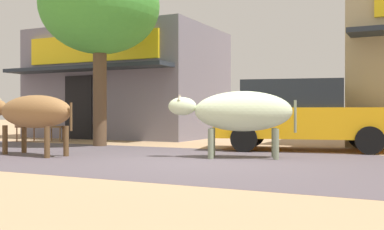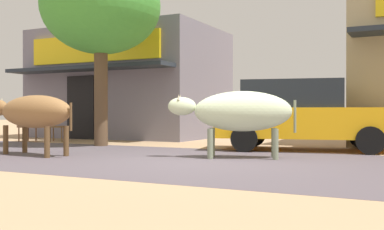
% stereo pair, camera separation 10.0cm
% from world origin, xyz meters
% --- Properties ---
extents(ground, '(80.00, 80.00, 0.00)m').
position_xyz_m(ground, '(0.00, 0.00, 0.00)').
color(ground, tan).
extents(asphalt_road, '(72.00, 5.31, 0.00)m').
position_xyz_m(asphalt_road, '(0.00, 0.00, 0.00)').
color(asphalt_road, '#584E55').
rests_on(asphalt_road, ground).
extents(storefront_left_cafe, '(6.36, 5.20, 3.83)m').
position_xyz_m(storefront_left_cafe, '(-5.98, 6.69, 1.92)').
color(storefront_left_cafe, slate).
rests_on(storefront_left_cafe, ground).
extents(roadside_tree, '(3.18, 3.18, 4.99)m').
position_xyz_m(roadside_tree, '(-4.01, 2.36, 3.69)').
color(roadside_tree, brown).
rests_on(roadside_tree, ground).
extents(parked_hatchback_car, '(4.37, 2.57, 1.64)m').
position_xyz_m(parked_hatchback_car, '(1.11, 3.33, 0.84)').
color(parked_hatchback_car, '#F8AD14').
rests_on(parked_hatchback_car, ground).
extents(cow_near_brown, '(2.76, 1.02, 1.25)m').
position_xyz_m(cow_near_brown, '(-3.63, -0.43, 0.90)').
color(cow_near_brown, '#986B3F').
rests_on(cow_near_brown, ground).
extents(cow_far_dark, '(2.46, 1.32, 1.31)m').
position_xyz_m(cow_far_dark, '(0.48, 0.89, 0.91)').
color(cow_far_dark, beige).
rests_on(cow_far_dark, ground).
extents(cafe_chair_near_tree, '(0.47, 0.47, 0.92)m').
position_xyz_m(cafe_chair_near_tree, '(-7.20, 2.79, 0.51)').
color(cafe_chair_near_tree, brown).
rests_on(cafe_chair_near_tree, ground).
extents(cafe_chair_by_doorway, '(0.59, 0.59, 0.92)m').
position_xyz_m(cafe_chair_by_doorway, '(-6.46, 3.27, 0.51)').
color(cafe_chair_by_doorway, brown).
rests_on(cafe_chair_by_doorway, ground).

